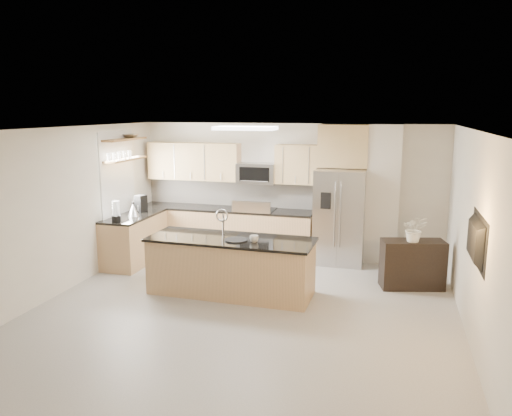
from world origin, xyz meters
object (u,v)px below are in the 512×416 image
(blender, at_px, (116,213))
(coffee_maker, at_px, (141,204))
(refrigerator, at_px, (340,217))
(credenza, at_px, (412,264))
(kettle, at_px, (133,210))
(television, at_px, (471,240))
(range, at_px, (255,232))
(bowl, at_px, (131,135))
(cup, at_px, (254,239))
(flower_vase, at_px, (415,222))
(microwave, at_px, (257,173))
(island, at_px, (231,266))
(platter, at_px, (236,240))

(blender, height_order, coffee_maker, blender)
(refrigerator, distance_m, credenza, 1.76)
(kettle, bearing_deg, television, -19.52)
(range, bearing_deg, bowl, -162.28)
(kettle, height_order, coffee_maker, coffee_maker)
(kettle, bearing_deg, cup, -22.93)
(flower_vase, distance_m, television, 2.01)
(kettle, bearing_deg, range, 29.77)
(microwave, bearing_deg, island, -84.89)
(coffee_maker, height_order, flower_vase, flower_vase)
(refrigerator, bearing_deg, kettle, -163.21)
(microwave, relative_size, cup, 5.62)
(platter, bearing_deg, flower_vase, 21.85)
(kettle, bearing_deg, credenza, 0.40)
(blender, bearing_deg, flower_vase, 5.32)
(kettle, relative_size, bowl, 0.72)
(bowl, bearing_deg, platter, -30.81)
(refrigerator, height_order, coffee_maker, refrigerator)
(island, xyz_separation_m, coffee_maker, (-2.30, 1.40, 0.62))
(refrigerator, xyz_separation_m, blender, (-3.73, -1.62, 0.19))
(island, height_order, platter, island)
(platter, bearing_deg, credenza, 23.19)
(platter, distance_m, blender, 2.48)
(blender, height_order, bowl, bowl)
(microwave, relative_size, bowl, 2.04)
(coffee_maker, distance_m, television, 6.10)
(blender, bearing_deg, range, 38.77)
(platter, xyz_separation_m, kettle, (-2.35, 1.10, 0.13))
(range, height_order, blender, blender)
(range, xyz_separation_m, platter, (0.32, -2.25, 0.43))
(island, height_order, television, television)
(kettle, xyz_separation_m, television, (5.54, -1.96, 0.31))
(refrigerator, distance_m, flower_vase, 1.75)
(microwave, distance_m, flower_vase, 3.28)
(blender, bearing_deg, credenza, 6.15)
(microwave, bearing_deg, blender, -139.21)
(platter, height_order, flower_vase, flower_vase)
(cup, height_order, bowl, bowl)
(refrigerator, relative_size, platter, 4.98)
(flower_vase, bearing_deg, platter, -158.15)
(range, height_order, island, island)
(coffee_maker, bearing_deg, cup, -29.51)
(kettle, bearing_deg, refrigerator, 16.79)
(credenza, height_order, coffee_maker, coffee_maker)
(blender, relative_size, bowl, 1.00)
(range, relative_size, television, 1.06)
(cup, bearing_deg, range, 105.12)
(coffee_maker, bearing_deg, flower_vase, -5.17)
(coffee_maker, bearing_deg, credenza, -4.33)
(microwave, bearing_deg, range, -90.00)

